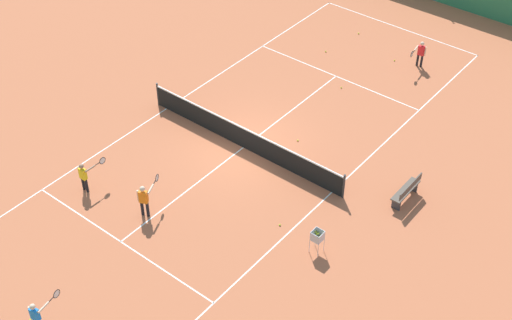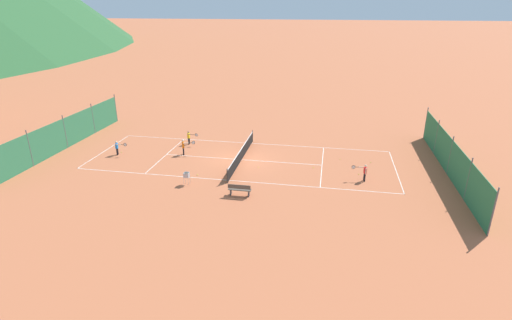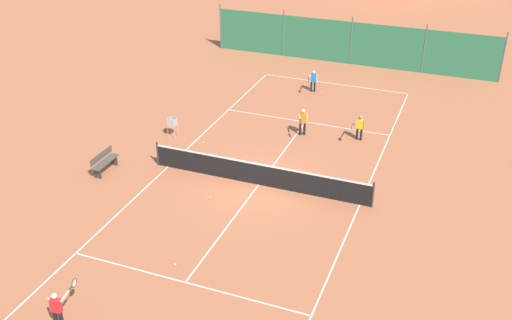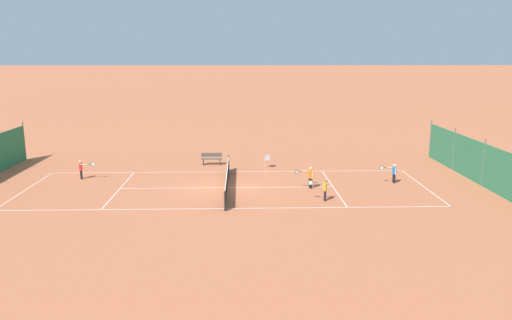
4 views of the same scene
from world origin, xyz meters
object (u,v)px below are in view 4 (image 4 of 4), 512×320
Objects in this scene: player_near_baseline at (324,188)px; ball_hopper at (267,158)px; player_near_service at (310,176)px; tennis_ball_alley_right at (202,181)px; player_far_baseline at (393,172)px; tennis_ball_by_net_left at (133,185)px; tennis_ball_far_corner at (49,194)px; courtside_bench at (212,159)px; player_far_service at (82,168)px; tennis_ball_service_box at (266,173)px; tennis_net at (227,180)px; tennis_ball_by_net_right at (395,185)px; tennis_ball_alley_left at (81,183)px; tennis_ball_mid_court at (89,195)px.

ball_hopper is (-8.13, -2.68, -0.06)m from player_near_baseline.
player_near_service is 1.47× the size of ball_hopper.
ball_hopper is (-3.90, 4.32, 0.62)m from tennis_ball_alley_right.
player_far_baseline is 18.21× the size of tennis_ball_by_net_left.
tennis_ball_by_net_left is at bearing 113.42° from tennis_ball_far_corner.
courtside_bench is at bearing 130.43° from tennis_ball_far_corner.
player_far_service is 18.67× the size of tennis_ball_alley_right.
tennis_ball_service_box is at bearing 95.94° from player_far_service.
player_far_service is at bearing -115.63° from tennis_ball_by_net_left.
tennis_ball_by_net_right is (-0.29, 10.29, -0.47)m from tennis_net.
player_far_service is at bearing -84.06° from tennis_ball_service_box.
tennis_ball_alley_left is (-0.55, -19.40, -0.67)m from player_far_baseline.
player_near_service is 1.09× the size of player_far_baseline.
tennis_ball_by_net_right is at bearing 86.82° from tennis_ball_alley_left.
tennis_ball_mid_court is at bearing -64.80° from tennis_ball_alley_right.
tennis_net reaches higher than tennis_ball_alley_right.
courtside_bench reaches higher than tennis_ball_alley_right.
courtside_bench reaches higher than tennis_ball_far_corner.
tennis_net reaches higher than tennis_ball_by_net_left.
tennis_ball_alley_left is 0.04× the size of courtside_bench.
tennis_net reaches higher than ball_hopper.
player_near_baseline is (2.56, 0.44, -0.05)m from player_near_service.
tennis_ball_far_corner is (1.49, -20.44, 0.00)m from tennis_ball_by_net_right.
player_far_service reaches higher than ball_hopper.
ball_hopper reaches higher than tennis_ball_alley_left.
tennis_ball_service_box is at bearing -6.65° from ball_hopper.
ball_hopper is 4.12m from courtside_bench.
courtside_bench is (-7.55, 8.87, 0.42)m from tennis_ball_far_corner.
player_near_service is 2.60m from player_near_baseline.
tennis_net is 10.31× the size of ball_hopper.
tennis_ball_far_corner is 14.41m from ball_hopper.
ball_hopper reaches higher than courtside_bench.
tennis_ball_by_net_right is (2.14, 19.66, -0.69)m from player_far_service.
tennis_ball_service_box is (-3.93, -2.44, -0.73)m from player_near_service.
player_near_baseline is at bearing 18.27° from ball_hopper.
tennis_ball_alley_right is (-4.23, -7.00, -0.68)m from player_near_baseline.
courtside_bench is (-6.62, -6.22, -0.31)m from player_near_service.
tennis_ball_by_net_left is at bearing -107.55° from player_near_baseline.
tennis_ball_by_net_right and tennis_ball_alley_left have the same top height.
tennis_ball_mid_court is (-1.33, -13.18, -0.68)m from player_near_baseline.
tennis_ball_by_net_right is at bearing 83.79° from player_far_service.
tennis_ball_service_box is at bearing -156.09° from player_near_baseline.
tennis_ball_mid_court is 0.07× the size of ball_hopper.
tennis_net is at bearing 49.12° from tennis_ball_alley_right.
player_near_baseline is 1.37× the size of ball_hopper.
tennis_ball_mid_court is at bearing -79.10° from tennis_net.
player_far_service is 18.67× the size of tennis_ball_service_box.
player_far_baseline is at bearing 69.91° from tennis_ball_service_box.
tennis_ball_service_box is 13.56m from tennis_ball_far_corner.
tennis_ball_by_net_right and tennis_ball_by_net_left have the same top height.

